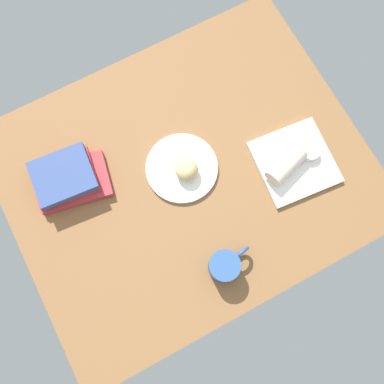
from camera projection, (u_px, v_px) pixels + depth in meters
The scene contains 8 objects.
dining_table at pixel (187, 175), 135.96cm from camera, with size 110.00×90.00×4.00cm, color brown.
round_plate at pixel (182, 168), 133.70cm from camera, with size 22.48×22.48×1.40cm, color white.
scone_pastry at pixel (187, 168), 130.01cm from camera, with size 7.19×6.99×5.76cm, color tan.
square_plate at pixel (295, 162), 134.05cm from camera, with size 22.74×22.74×1.60cm, color white.
sauce_cup at pixel (310, 152), 132.48cm from camera, with size 5.73×5.73×2.71cm.
breakfast_wrap at pixel (286, 165), 129.91cm from camera, with size 5.91×5.91×12.87cm, color beige.
book_stack at pixel (68, 179), 129.69cm from camera, with size 24.35×19.88×7.94cm.
coffee_mug at pixel (225, 266), 122.92cm from camera, with size 13.53×8.94×8.67cm.
Camera 1 is at (16.05, 33.73, 132.85)cm, focal length 40.29 mm.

